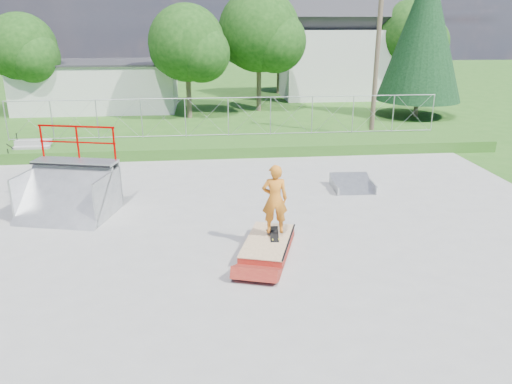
# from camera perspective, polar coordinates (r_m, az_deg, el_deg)

# --- Properties ---
(ground) EXTENTS (120.00, 120.00, 0.00)m
(ground) POSITION_cam_1_polar(r_m,az_deg,el_deg) (14.01, -0.83, -4.95)
(ground) COLOR #265719
(ground) RESTS_ON ground
(concrete_pad) EXTENTS (20.00, 16.00, 0.04)m
(concrete_pad) POSITION_cam_1_polar(r_m,az_deg,el_deg) (14.00, -0.83, -4.87)
(concrete_pad) COLOR gray
(concrete_pad) RESTS_ON ground
(grass_berm) EXTENTS (24.00, 3.00, 0.50)m
(grass_berm) POSITION_cam_1_polar(r_m,az_deg,el_deg) (22.93, -3.01, 5.31)
(grass_berm) COLOR #265719
(grass_berm) RESTS_ON ground
(grind_box) EXTENTS (1.74, 2.51, 0.34)m
(grind_box) POSITION_cam_1_polar(r_m,az_deg,el_deg) (12.99, 1.36, -6.15)
(grind_box) COLOR maroon
(grind_box) RESTS_ON concrete_pad
(quarter_pipe) EXTENTS (3.07, 2.78, 2.61)m
(quarter_pipe) POSITION_cam_1_polar(r_m,az_deg,el_deg) (15.91, -21.12, 1.71)
(quarter_pipe) COLOR #929599
(quarter_pipe) RESTS_ON concrete_pad
(flat_bank_ramp) EXTENTS (1.42, 1.51, 0.42)m
(flat_bank_ramp) POSITION_cam_1_polar(r_m,az_deg,el_deg) (17.91, 10.98, 0.86)
(flat_bank_ramp) COLOR #929599
(flat_bank_ramp) RESTS_ON concrete_pad
(skateboard) EXTENTS (0.30, 0.81, 0.13)m
(skateboard) POSITION_cam_1_polar(r_m,az_deg,el_deg) (13.11, 2.10, -4.87)
(skateboard) COLOR black
(skateboard) RESTS_ON grind_box
(skater) EXTENTS (0.69, 0.48, 1.83)m
(skater) POSITION_cam_1_polar(r_m,az_deg,el_deg) (12.77, 2.15, -1.13)
(skater) COLOR orange
(skater) RESTS_ON grind_box
(concrete_stairs) EXTENTS (1.50, 1.60, 0.80)m
(concrete_stairs) POSITION_cam_1_polar(r_m,az_deg,el_deg) (23.29, -24.33, 4.21)
(concrete_stairs) COLOR gray
(concrete_stairs) RESTS_ON ground
(chain_link_fence) EXTENTS (20.00, 0.06, 1.80)m
(chain_link_fence) POSITION_cam_1_polar(r_m,az_deg,el_deg) (23.67, -3.19, 8.59)
(chain_link_fence) COLOR #989BA0
(chain_link_fence) RESTS_ON grass_berm
(utility_building_flat) EXTENTS (10.00, 6.00, 3.00)m
(utility_building_flat) POSITION_cam_1_polar(r_m,az_deg,el_deg) (35.67, -17.42, 11.48)
(utility_building_flat) COLOR #B8B8B4
(utility_building_flat) RESTS_ON ground
(gable_house) EXTENTS (8.40, 6.08, 8.94)m
(gable_house) POSITION_cam_1_polar(r_m,az_deg,el_deg) (40.09, 9.00, 16.21)
(gable_house) COLOR #B8B8B4
(gable_house) RESTS_ON ground
(utility_pole) EXTENTS (0.24, 0.24, 8.00)m
(utility_pole) POSITION_cam_1_polar(r_m,az_deg,el_deg) (26.27, 13.67, 14.86)
(utility_pole) COLOR brown
(utility_pole) RESTS_ON ground
(tree_left_near) EXTENTS (4.76, 4.48, 6.65)m
(tree_left_near) POSITION_cam_1_polar(r_m,az_deg,el_deg) (30.62, -7.45, 16.20)
(tree_left_near) COLOR brown
(tree_left_near) RESTS_ON ground
(tree_center) EXTENTS (5.44, 5.12, 7.60)m
(tree_center) POSITION_cam_1_polar(r_m,az_deg,el_deg) (32.80, 0.90, 17.60)
(tree_center) COLOR brown
(tree_center) RESTS_ON ground
(tree_left_far) EXTENTS (4.42, 4.16, 6.18)m
(tree_left_far) POSITION_cam_1_polar(r_m,az_deg,el_deg) (34.33, -24.88, 14.45)
(tree_left_far) COLOR brown
(tree_left_far) RESTS_ON ground
(tree_right_far) EXTENTS (5.10, 4.80, 7.12)m
(tree_right_far) POSITION_cam_1_polar(r_m,az_deg,el_deg) (39.70, 17.58, 16.58)
(tree_right_far) COLOR brown
(tree_right_far) RESTS_ON ground
(tree_back_mid) EXTENTS (4.08, 3.84, 5.70)m
(tree_back_mid) POSITION_cam_1_polar(r_m,az_deg,el_deg) (41.15, 2.99, 16.19)
(tree_back_mid) COLOR brown
(tree_back_mid) RESTS_ON ground
(conifer_tree) EXTENTS (5.04, 5.04, 9.10)m
(conifer_tree) POSITION_cam_1_polar(r_m,az_deg,el_deg) (32.52, 18.66, 17.00)
(conifer_tree) COLOR brown
(conifer_tree) RESTS_ON ground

